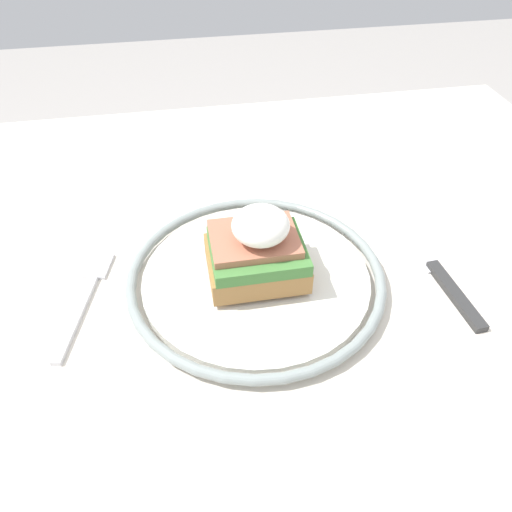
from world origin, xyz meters
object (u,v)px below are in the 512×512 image
object	(u,v)px
sandwich	(257,249)
fork	(85,297)
knife	(435,269)
plate	(256,277)

from	to	relation	value
sandwich	fork	size ratio (longest dim) A/B	0.65
knife	fork	bearing A→B (deg)	176.05
sandwich	knife	world-z (taller)	sandwich
plate	sandwich	bearing A→B (deg)	-56.38
plate	fork	world-z (taller)	plate
fork	knife	bearing A→B (deg)	-3.95
knife	plate	bearing A→B (deg)	175.09
sandwich	fork	world-z (taller)	sandwich
fork	knife	world-z (taller)	knife
sandwich	knife	xyz separation A→B (m)	(0.18, -0.01, -0.04)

